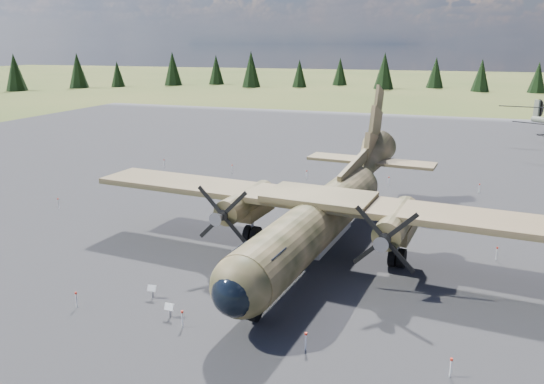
% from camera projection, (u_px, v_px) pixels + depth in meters
% --- Properties ---
extents(ground, '(500.00, 500.00, 0.00)m').
position_uv_depth(ground, '(248.00, 231.00, 37.92)').
color(ground, brown).
rests_on(ground, ground).
extents(apron, '(120.00, 120.00, 0.04)m').
position_uv_depth(apron, '(289.00, 194.00, 47.04)').
color(apron, '#545458').
rests_on(apron, ground).
extents(transport_plane, '(31.32, 28.35, 10.30)m').
position_uv_depth(transport_plane, '(325.00, 207.00, 33.44)').
color(transport_plane, '#36361D').
rests_on(transport_plane, ground).
extents(info_placard_left, '(0.49, 0.24, 0.74)m').
position_uv_depth(info_placard_left, '(152.00, 289.00, 27.73)').
color(info_placard_left, gray).
rests_on(info_placard_left, ground).
extents(info_placard_right, '(0.49, 0.23, 0.75)m').
position_uv_depth(info_placard_right, '(169.00, 308.00, 25.74)').
color(info_placard_right, gray).
rests_on(info_placard_right, ground).
extents(barrier_fence, '(33.12, 29.62, 0.85)m').
position_uv_depth(barrier_fence, '(241.00, 224.00, 37.86)').
color(barrier_fence, white).
rests_on(barrier_fence, ground).
extents(treeline, '(287.34, 286.67, 10.98)m').
position_uv_depth(treeline, '(263.00, 155.00, 40.11)').
color(treeline, black).
rests_on(treeline, ground).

